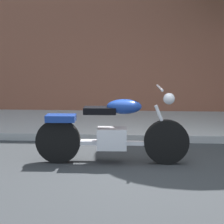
% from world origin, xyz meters
% --- Properties ---
extents(ground_plane, '(60.00, 60.00, 0.00)m').
position_xyz_m(ground_plane, '(0.00, 0.00, 0.00)').
color(ground_plane, '#303335').
extents(sidewalk, '(20.75, 2.68, 0.14)m').
position_xyz_m(sidewalk, '(0.00, 2.79, 0.07)').
color(sidewalk, '#AAAAAA').
rests_on(sidewalk, ground).
extents(motorcycle, '(2.31, 0.70, 1.17)m').
position_xyz_m(motorcycle, '(-0.54, 0.22, 0.49)').
color(motorcycle, black).
rests_on(motorcycle, ground).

